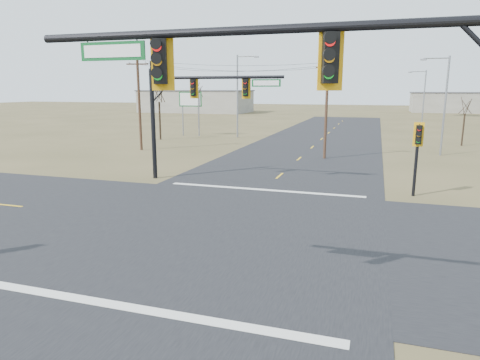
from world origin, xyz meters
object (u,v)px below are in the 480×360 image
at_px(utility_pole_far, 139,103).
at_px(bare_tree_c, 466,106).
at_px(streetlight_b, 422,98).
at_px(streetlight_c, 239,92).
at_px(highway_sign, 190,105).
at_px(utility_pole_near, 326,108).
at_px(bare_tree_b, 198,90).
at_px(pedestal_signal_ne, 418,142).
at_px(streetlight_a, 443,101).
at_px(bare_tree_a, 159,93).
at_px(mast_arm_near, 351,104).
at_px(mast_arm_far, 192,101).

bearing_deg(utility_pole_far, bare_tree_c, 23.08).
relative_size(streetlight_b, streetlight_c, 0.85).
bearing_deg(streetlight_c, streetlight_b, 42.46).
bearing_deg(bare_tree_c, highway_sign, 178.98).
bearing_deg(utility_pole_near, bare_tree_c, 45.48).
distance_m(streetlight_c, bare_tree_b, 14.19).
relative_size(pedestal_signal_ne, streetlight_b, 0.49).
distance_m(utility_pole_near, utility_pole_far, 18.28).
distance_m(streetlight_a, bare_tree_a, 30.84).
height_order(mast_arm_near, streetlight_c, streetlight_c).
bearing_deg(streetlight_a, bare_tree_a, -169.51).
height_order(mast_arm_far, streetlight_b, streetlight_b).
bearing_deg(utility_pole_far, pedestal_signal_ne, -26.34).
xyz_separation_m(utility_pole_far, bare_tree_b, (-3.96, 24.15, 1.24)).
bearing_deg(highway_sign, utility_pole_near, -42.71).
relative_size(utility_pole_far, streetlight_a, 1.01).
distance_m(mast_arm_far, utility_pole_near, 14.12).
bearing_deg(highway_sign, streetlight_b, 19.52).
xyz_separation_m(mast_arm_far, streetlight_a, (17.04, 17.27, -0.27)).
height_order(highway_sign, streetlight_c, streetlight_c).
xyz_separation_m(streetlight_a, bare_tree_a, (-30.63, 3.61, 0.61)).
relative_size(mast_arm_far, streetlight_c, 0.89).
relative_size(mast_arm_near, bare_tree_c, 2.09).
bearing_deg(utility_pole_far, streetlight_a, 10.43).
bearing_deg(bare_tree_c, mast_arm_near, -102.85).
relative_size(streetlight_a, bare_tree_b, 1.20).
bearing_deg(pedestal_signal_ne, bare_tree_b, 130.39).
height_order(mast_arm_near, streetlight_a, streetlight_a).
xyz_separation_m(mast_arm_near, pedestal_signal_ne, (2.83, 16.11, -2.58)).
relative_size(pedestal_signal_ne, highway_sign, 0.74).
height_order(streetlight_a, streetlight_b, streetlight_a).
bearing_deg(streetlight_c, mast_arm_far, -68.59).
bearing_deg(highway_sign, bare_tree_c, -7.46).
height_order(streetlight_b, streetlight_c, streetlight_c).
bearing_deg(mast_arm_far, streetlight_b, 53.38).
distance_m(pedestal_signal_ne, bare_tree_b, 46.45).
bearing_deg(utility_pole_near, streetlight_b, 70.16).
xyz_separation_m(mast_arm_far, bare_tree_a, (-13.58, 20.88, 0.34)).
distance_m(mast_arm_far, bare_tree_c, 32.66).
bearing_deg(streetlight_c, streetlight_a, -11.38).
distance_m(mast_arm_far, utility_pole_far, 16.41).
bearing_deg(streetlight_a, utility_pole_near, -135.07).
distance_m(mast_arm_far, bare_tree_b, 39.24).
bearing_deg(utility_pole_near, bare_tree_b, 132.66).
bearing_deg(utility_pole_near, bare_tree_a, 157.11).
height_order(mast_arm_far, streetlight_c, streetlight_c).
xyz_separation_m(mast_arm_near, streetlight_c, (-16.02, 42.31, -0.00)).
relative_size(mast_arm_near, streetlight_c, 1.12).
bearing_deg(streetlight_a, streetlight_c, 175.65).
bearing_deg(mast_arm_near, utility_pole_near, 74.86).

